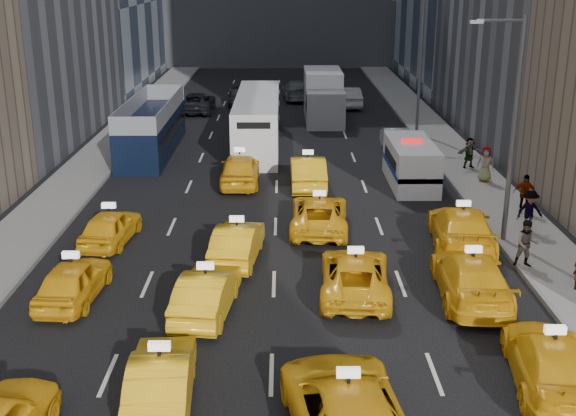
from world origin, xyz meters
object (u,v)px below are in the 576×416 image
(city_bus, at_px, (258,122))
(box_truck, at_px, (323,96))
(double_decker, at_px, (152,126))
(nypd_van, at_px, (411,164))

(city_bus, distance_m, box_truck, 9.42)
(double_decker, bearing_deg, nypd_van, -18.84)
(double_decker, relative_size, box_truck, 1.45)
(nypd_van, distance_m, city_bus, 11.73)
(nypd_van, height_order, double_decker, double_decker)
(double_decker, height_order, box_truck, box_truck)
(nypd_van, distance_m, double_decker, 16.08)
(city_bus, bearing_deg, double_decker, -173.63)
(city_bus, relative_size, box_truck, 1.61)
(nypd_van, relative_size, city_bus, 0.45)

